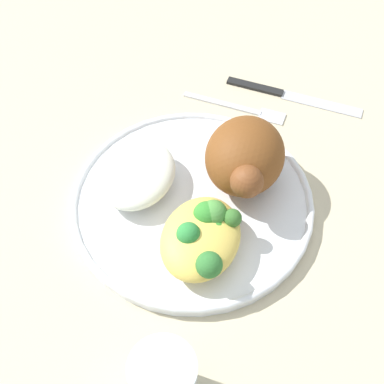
# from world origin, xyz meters

# --- Properties ---
(ground_plane) EXTENTS (2.00, 2.00, 0.00)m
(ground_plane) POSITION_xyz_m (0.00, 0.00, 0.00)
(ground_plane) COLOR #C1B291
(plate) EXTENTS (0.28, 0.28, 0.02)m
(plate) POSITION_xyz_m (0.00, 0.00, 0.01)
(plate) COLOR white
(plate) RESTS_ON ground_plane
(roasted_chicken) EXTENTS (0.11, 0.09, 0.08)m
(roasted_chicken) POSITION_xyz_m (-0.04, 0.05, 0.06)
(roasted_chicken) COLOR brown
(roasted_chicken) RESTS_ON plate
(rice_pile) EXTENTS (0.10, 0.09, 0.03)m
(rice_pile) POSITION_xyz_m (-0.00, -0.07, 0.03)
(rice_pile) COLOR white
(rice_pile) RESTS_ON plate
(mac_cheese_with_broccoli) EXTENTS (0.11, 0.08, 0.05)m
(mac_cheese_with_broccoli) POSITION_xyz_m (0.06, 0.03, 0.04)
(mac_cheese_with_broccoli) COLOR #E1BF52
(mac_cheese_with_broccoli) RESTS_ON plate
(fork) EXTENTS (0.02, 0.14, 0.01)m
(fork) POSITION_xyz_m (-0.17, 0.01, 0.00)
(fork) COLOR silver
(fork) RESTS_ON ground_plane
(knife) EXTENTS (0.02, 0.19, 0.01)m
(knife) POSITION_xyz_m (-0.22, 0.06, 0.00)
(knife) COLOR black
(knife) RESTS_ON ground_plane
(water_glass) EXTENTS (0.06, 0.06, 0.08)m
(water_glass) POSITION_xyz_m (0.21, 0.05, 0.04)
(water_glass) COLOR silver
(water_glass) RESTS_ON ground_plane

